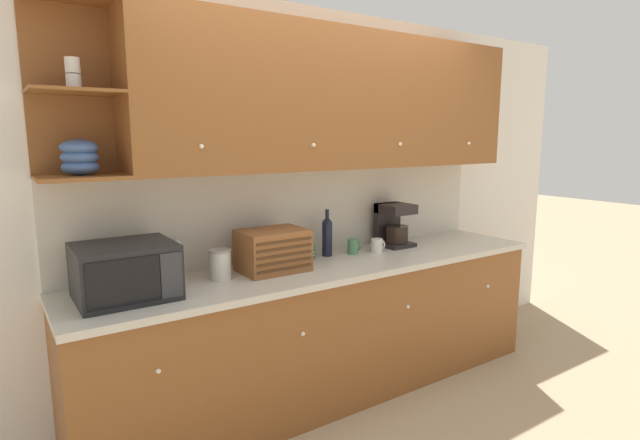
% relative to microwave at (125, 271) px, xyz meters
% --- Properties ---
extents(ground_plane, '(24.00, 24.00, 0.00)m').
position_rel_microwave_xyz_m(ground_plane, '(1.28, 0.33, -1.05)').
color(ground_plane, tan).
extents(wall_back, '(5.67, 0.06, 2.60)m').
position_rel_microwave_xyz_m(wall_back, '(1.28, 0.36, 0.25)').
color(wall_back, white).
rests_on(wall_back, ground_plane).
extents(counter_unit, '(3.29, 0.69, 0.91)m').
position_rel_microwave_xyz_m(counter_unit, '(1.28, -0.00, -0.60)').
color(counter_unit, brown).
rests_on(counter_unit, ground_plane).
extents(backsplash_panel, '(3.27, 0.01, 0.61)m').
position_rel_microwave_xyz_m(backsplash_panel, '(1.28, 0.32, 0.16)').
color(backsplash_panel, beige).
rests_on(backsplash_panel, counter_unit).
extents(upper_cabinets, '(3.27, 0.39, 0.90)m').
position_rel_microwave_xyz_m(upper_cabinets, '(1.45, 0.14, 0.92)').
color(upper_cabinets, brown).
rests_on(upper_cabinets, backsplash_panel).
extents(microwave, '(0.48, 0.43, 0.29)m').
position_rel_microwave_xyz_m(microwave, '(0.00, 0.00, 0.00)').
color(microwave, black).
rests_on(microwave, counter_unit).
extents(wine_glass, '(0.07, 0.07, 0.22)m').
position_rel_microwave_xyz_m(wine_glass, '(0.36, 0.26, 0.01)').
color(wine_glass, silver).
rests_on(wine_glass, counter_unit).
extents(storage_canister, '(0.13, 0.13, 0.18)m').
position_rel_microwave_xyz_m(storage_canister, '(0.54, 0.05, -0.05)').
color(storage_canister, silver).
rests_on(storage_canister, counter_unit).
extents(bread_box, '(0.40, 0.30, 0.26)m').
position_rel_microwave_xyz_m(bread_box, '(0.88, 0.04, -0.01)').
color(bread_box, brown).
rests_on(bread_box, counter_unit).
extents(bowl_stack_on_counter, '(0.16, 0.16, 0.09)m').
position_rel_microwave_xyz_m(bowl_stack_on_counter, '(1.23, 0.21, -0.10)').
color(bowl_stack_on_counter, slate).
rests_on(bowl_stack_on_counter, counter_unit).
extents(wine_bottle, '(0.07, 0.07, 0.33)m').
position_rel_microwave_xyz_m(wine_bottle, '(1.39, 0.18, 0.00)').
color(wine_bottle, black).
rests_on(wine_bottle, counter_unit).
extents(mug_blue_second, '(0.09, 0.08, 0.11)m').
position_rel_microwave_xyz_m(mug_blue_second, '(1.58, 0.12, -0.09)').
color(mug_blue_second, '#4C845B').
rests_on(mug_blue_second, counter_unit).
extents(mug, '(0.09, 0.08, 0.10)m').
position_rel_microwave_xyz_m(mug, '(1.75, 0.07, -0.09)').
color(mug, silver).
rests_on(mug, counter_unit).
extents(coffee_maker, '(0.23, 0.24, 0.32)m').
position_rel_microwave_xyz_m(coffee_maker, '(2.00, 0.17, 0.02)').
color(coffee_maker, black).
rests_on(coffee_maker, counter_unit).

